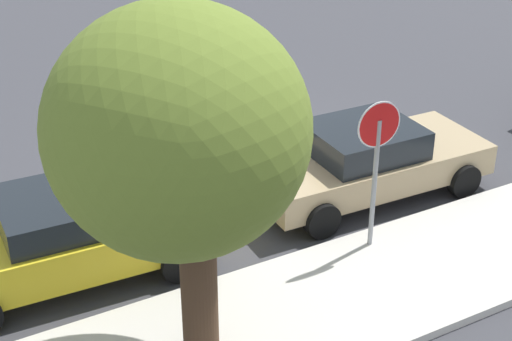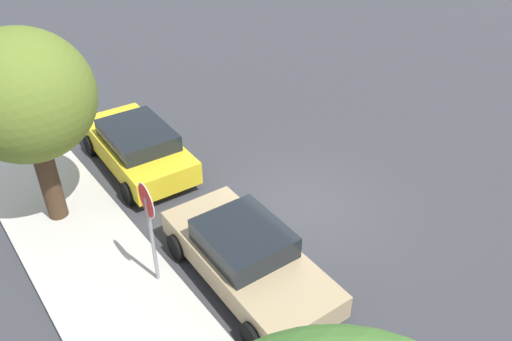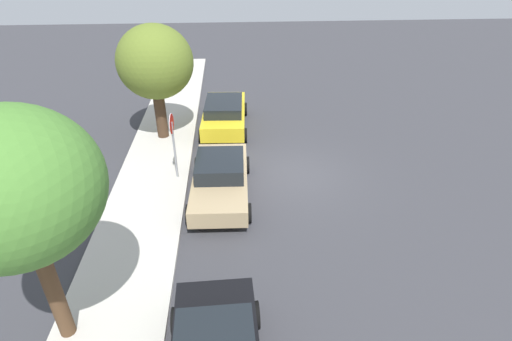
{
  "view_description": "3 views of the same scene",
  "coord_description": "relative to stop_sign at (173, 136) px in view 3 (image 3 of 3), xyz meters",
  "views": [
    {
      "loc": [
        6.84,
        12.94,
        7.23
      ],
      "look_at": [
        0.84,
        2.14,
        0.71
      ],
      "focal_mm": 55.0,
      "sensor_mm": 36.0,
      "label": 1
    },
    {
      "loc": [
        -7.57,
        7.35,
        8.26
      ],
      "look_at": [
        0.53,
        1.19,
        1.39
      ],
      "focal_mm": 35.0,
      "sensor_mm": 36.0,
      "label": 2
    },
    {
      "loc": [
        -12.92,
        2.29,
        8.04
      ],
      "look_at": [
        -1.02,
        1.48,
        0.86
      ],
      "focal_mm": 28.0,
      "sensor_mm": 36.0,
      "label": 3
    }
  ],
  "objects": [
    {
      "name": "parked_car_yellow",
      "position": [
        4.47,
        -1.77,
        -1.08
      ],
      "size": [
        4.5,
        2.26,
        1.42
      ],
      "color": "yellow",
      "rests_on": "ground_plane"
    },
    {
      "name": "street_tree_near_corner",
      "position": [
        -6.83,
        1.73,
        2.38
      ],
      "size": [
        3.13,
        3.13,
        5.68
      ],
      "color": "#513823",
      "rests_on": "ground_plane"
    },
    {
      "name": "ground_plane",
      "position": [
        0.07,
        -4.36,
        -1.83
      ],
      "size": [
        60.0,
        60.0,
        0.0
      ],
      "primitive_type": "plane",
      "color": "#38383D"
    },
    {
      "name": "stop_sign",
      "position": [
        0.0,
        0.0,
        0.0
      ],
      "size": [
        0.76,
        0.08,
        2.67
      ],
      "color": "gray",
      "rests_on": "ground_plane"
    },
    {
      "name": "parked_car_tan",
      "position": [
        -1.08,
        -1.63,
        -1.13
      ],
      "size": [
        4.56,
        2.18,
        1.39
      ],
      "color": "tan",
      "rests_on": "ground_plane"
    },
    {
      "name": "street_tree_mid_block",
      "position": [
        3.71,
        0.96,
        1.55
      ],
      "size": [
        3.14,
        3.14,
        4.94
      ],
      "color": "#422D1E",
      "rests_on": "ground_plane"
    },
    {
      "name": "sidewalk_curb",
      "position": [
        0.07,
        0.93,
        -1.76
      ],
      "size": [
        32.0,
        2.64,
        0.14
      ],
      "primitive_type": "cube",
      "color": "beige",
      "rests_on": "ground_plane"
    }
  ]
}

